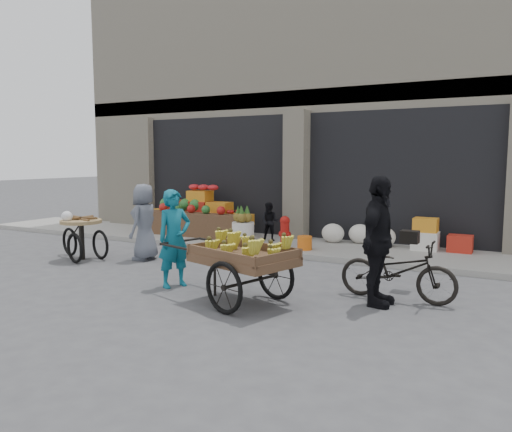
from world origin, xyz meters
The scene contains 15 objects.
ground centered at (0.00, 0.00, 0.00)m, with size 80.00×80.00×0.00m, color #424244.
sidewalk centered at (0.00, 4.10, 0.06)m, with size 18.00×2.20×0.12m, color gray.
building centered at (0.00, 8.03, 3.37)m, with size 14.00×6.45×7.00m.
fruit_display centered at (-2.48, 4.38, 0.67)m, with size 3.10×1.12×1.24m.
pineapple_bin centered at (-0.75, 3.60, 0.37)m, with size 0.52×0.52×0.50m, color silver.
fire_hydrant centered at (0.35, 3.55, 0.50)m, with size 0.22×0.22×0.71m.
orange_bucket centered at (0.85, 3.50, 0.27)m, with size 0.32×0.32×0.30m, color orange.
right_bay_goods centered at (2.61, 4.70, 0.41)m, with size 3.35×0.60×0.70m.
seated_person centered at (-0.35, 4.20, 0.58)m, with size 0.45×0.35×0.93m, color black.
banana_cart centered at (1.43, -0.33, 0.75)m, with size 2.63×1.64×1.03m.
vendor_woman centered at (0.00, 0.00, 0.80)m, with size 0.58×0.38×1.60m, color #0F6178.
tricycle_cart centered at (-3.08, 0.88, 0.57)m, with size 1.46×1.04×0.95m.
vendor_grey centered at (-1.91, 1.49, 0.79)m, with size 0.77×0.50×1.58m, color slate.
bicycle centered at (3.40, 0.90, 0.45)m, with size 0.60×1.72×0.90m, color black.
cyclist centered at (3.20, 0.50, 0.93)m, with size 1.09×0.45×1.86m, color black.
Camera 1 is at (4.95, -6.47, 2.09)m, focal length 35.00 mm.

